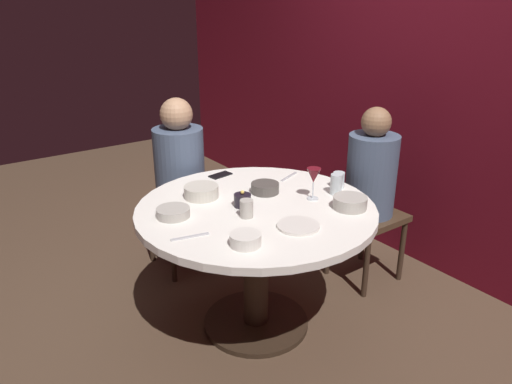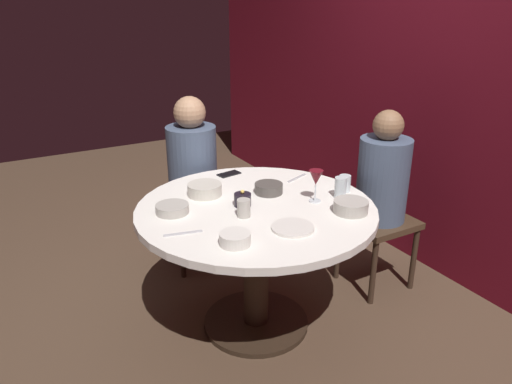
# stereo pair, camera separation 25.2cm
# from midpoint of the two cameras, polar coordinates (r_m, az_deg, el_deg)

# --- Properties ---
(ground_plane) EXTENTS (8.00, 8.00, 0.00)m
(ground_plane) POSITION_cam_midpoint_polar(r_m,az_deg,el_deg) (2.93, 2.55, -15.20)
(ground_plane) COLOR #4C3828
(back_wall) EXTENTS (6.00, 0.10, 2.60)m
(back_wall) POSITION_cam_midpoint_polar(r_m,az_deg,el_deg) (3.36, 24.48, 12.04)
(back_wall) COLOR maroon
(back_wall) RESTS_ON ground
(dining_table) EXTENTS (1.26, 1.26, 0.75)m
(dining_table) POSITION_cam_midpoint_polar(r_m,az_deg,el_deg) (2.62, 2.76, -5.04)
(dining_table) COLOR white
(dining_table) RESTS_ON ground
(seated_diner_left) EXTENTS (0.40, 0.40, 1.18)m
(seated_diner_left) POSITION_cam_midpoint_polar(r_m,az_deg,el_deg) (3.26, -5.29, 3.28)
(seated_diner_left) COLOR #3F2D1E
(seated_diner_left) RESTS_ON ground
(seated_diner_back) EXTENTS (0.40, 0.40, 1.16)m
(seated_diner_back) POSITION_cam_midpoint_polar(r_m,az_deg,el_deg) (3.10, 16.85, 1.09)
(seated_diner_back) COLOR #3F2D1E
(seated_diner_back) RESTS_ON ground
(candle_holder) EXTENTS (0.09, 0.09, 0.09)m
(candle_holder) POSITION_cam_midpoint_polar(r_m,az_deg,el_deg) (2.54, 1.25, -0.96)
(candle_holder) COLOR black
(candle_holder) RESTS_ON dining_table
(wine_glass) EXTENTS (0.08, 0.08, 0.18)m
(wine_glass) POSITION_cam_midpoint_polar(r_m,az_deg,el_deg) (2.60, 9.80, 1.46)
(wine_glass) COLOR silver
(wine_glass) RESTS_ON dining_table
(dinner_plate) EXTENTS (0.20, 0.20, 0.01)m
(dinner_plate) POSITION_cam_midpoint_polar(r_m,az_deg,el_deg) (2.32, 7.43, -4.23)
(dinner_plate) COLOR silver
(dinner_plate) RESTS_ON dining_table
(cell_phone) EXTENTS (0.09, 0.15, 0.01)m
(cell_phone) POSITION_cam_midpoint_polar(r_m,az_deg,el_deg) (3.00, -0.79, 2.08)
(cell_phone) COLOR black
(cell_phone) RESTS_ON dining_table
(bowl_serving_large) EXTENTS (0.16, 0.16, 0.06)m
(bowl_serving_large) POSITION_cam_midpoint_polar(r_m,az_deg,el_deg) (2.71, 4.15, 0.38)
(bowl_serving_large) COLOR #4C4742
(bowl_serving_large) RESTS_ON dining_table
(bowl_salad_center) EXTENTS (0.17, 0.17, 0.05)m
(bowl_salad_center) POSITION_cam_midpoint_polar(r_m,az_deg,el_deg) (2.48, -6.92, -2.02)
(bowl_salad_center) COLOR #B2ADA3
(bowl_salad_center) RESTS_ON dining_table
(bowl_small_white) EXTENTS (0.14, 0.14, 0.06)m
(bowl_small_white) POSITION_cam_midpoint_polar(r_m,az_deg,el_deg) (2.15, 0.89, -5.57)
(bowl_small_white) COLOR silver
(bowl_small_white) RESTS_ON dining_table
(bowl_sauce_side) EXTENTS (0.19, 0.19, 0.07)m
(bowl_sauce_side) POSITION_cam_midpoint_polar(r_m,az_deg,el_deg) (2.68, -3.36, 0.24)
(bowl_sauce_side) COLOR beige
(bowl_sauce_side) RESTS_ON dining_table
(bowl_rice_portion) EXTENTS (0.18, 0.18, 0.06)m
(bowl_rice_portion) POSITION_cam_midpoint_polar(r_m,az_deg,el_deg) (2.54, 13.84, -1.72)
(bowl_rice_portion) COLOR #B2ADA3
(bowl_rice_portion) RESTS_ON dining_table
(cup_near_candle) EXTENTS (0.07, 0.07, 0.09)m
(cup_near_candle) POSITION_cam_midpoint_polar(r_m,az_deg,el_deg) (2.41, 1.54, -1.96)
(cup_near_candle) COLOR #B2ADA3
(cup_near_candle) RESTS_ON dining_table
(cup_by_left_diner) EXTENTS (0.06, 0.06, 0.11)m
(cup_by_left_diner) POSITION_cam_midpoint_polar(r_m,az_deg,el_deg) (2.70, 12.49, 0.47)
(cup_by_left_diner) COLOR silver
(cup_by_left_diner) RESTS_ON dining_table
(cup_by_right_diner) EXTENTS (0.07, 0.07, 0.09)m
(cup_by_right_diner) POSITION_cam_midpoint_polar(r_m,az_deg,el_deg) (2.80, 12.90, 0.95)
(cup_by_right_diner) COLOR silver
(cup_by_right_diner) RESTS_ON dining_table
(fork_near_plate) EXTENTS (0.08, 0.17, 0.01)m
(fork_near_plate) POSITION_cam_midpoint_polar(r_m,az_deg,el_deg) (2.96, 7.24, 1.60)
(fork_near_plate) COLOR #B7B7BC
(fork_near_plate) RESTS_ON dining_table
(knife_near_plate) EXTENTS (0.06, 0.18, 0.01)m
(knife_near_plate) POSITION_cam_midpoint_polar(r_m,az_deg,el_deg) (2.26, -5.39, -4.92)
(knife_near_plate) COLOR #B7B7BC
(knife_near_plate) RESTS_ON dining_table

